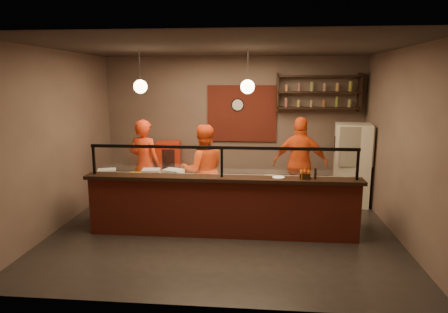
# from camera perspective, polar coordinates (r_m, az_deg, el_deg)

# --- Properties ---
(floor) EXTENTS (6.00, 6.00, 0.00)m
(floor) POSITION_cam_1_polar(r_m,az_deg,el_deg) (7.34, -0.07, -10.42)
(floor) COLOR black
(floor) RESTS_ON ground
(ceiling) EXTENTS (6.00, 6.00, 0.00)m
(ceiling) POSITION_cam_1_polar(r_m,az_deg,el_deg) (6.86, -0.08, 15.35)
(ceiling) COLOR #352D29
(ceiling) RESTS_ON wall_back
(wall_back) EXTENTS (6.00, 0.00, 6.00)m
(wall_back) POSITION_cam_1_polar(r_m,az_deg,el_deg) (9.39, 1.35, 4.35)
(wall_back) COLOR #6A584D
(wall_back) RESTS_ON floor
(wall_left) EXTENTS (0.00, 5.00, 5.00)m
(wall_left) POSITION_cam_1_polar(r_m,az_deg,el_deg) (7.79, -22.63, 2.18)
(wall_left) COLOR #6A584D
(wall_left) RESTS_ON floor
(wall_right) EXTENTS (0.00, 5.00, 5.00)m
(wall_right) POSITION_cam_1_polar(r_m,az_deg,el_deg) (7.28, 24.14, 1.51)
(wall_right) COLOR #6A584D
(wall_right) RESTS_ON floor
(wall_front) EXTENTS (6.00, 0.00, 6.00)m
(wall_front) POSITION_cam_1_polar(r_m,az_deg,el_deg) (4.48, -3.05, -2.87)
(wall_front) COLOR #6A584D
(wall_front) RESTS_ON floor
(brick_patch) EXTENTS (1.60, 0.04, 1.30)m
(brick_patch) POSITION_cam_1_polar(r_m,az_deg,el_deg) (9.32, 2.58, 6.15)
(brick_patch) COLOR maroon
(brick_patch) RESTS_ON wall_back
(service_counter) EXTENTS (4.60, 0.25, 1.00)m
(service_counter) POSITION_cam_1_polar(r_m,az_deg,el_deg) (6.89, -0.31, -7.45)
(service_counter) COLOR maroon
(service_counter) RESTS_ON floor
(counter_ledge) EXTENTS (4.70, 0.37, 0.06)m
(counter_ledge) POSITION_cam_1_polar(r_m,az_deg,el_deg) (6.74, -0.31, -3.16)
(counter_ledge) COLOR black
(counter_ledge) RESTS_ON service_counter
(worktop_cabinet) EXTENTS (4.60, 0.75, 0.85)m
(worktop_cabinet) POSITION_cam_1_polar(r_m,az_deg,el_deg) (7.38, 0.07, -6.79)
(worktop_cabinet) COLOR gray
(worktop_cabinet) RESTS_ON floor
(worktop) EXTENTS (4.60, 0.75, 0.05)m
(worktop) POSITION_cam_1_polar(r_m,az_deg,el_deg) (7.26, 0.07, -3.40)
(worktop) COLOR beige
(worktop) RESTS_ON worktop_cabinet
(sneeze_guard) EXTENTS (4.50, 0.05, 0.52)m
(sneeze_guard) POSITION_cam_1_polar(r_m,az_deg,el_deg) (6.67, -0.31, -0.33)
(sneeze_guard) COLOR white
(sneeze_guard) RESTS_ON counter_ledge
(wall_shelving) EXTENTS (1.84, 0.28, 0.85)m
(wall_shelving) POSITION_cam_1_polar(r_m,az_deg,el_deg) (9.22, 13.30, 8.94)
(wall_shelving) COLOR black
(wall_shelving) RESTS_ON wall_back
(wall_clock) EXTENTS (0.30, 0.04, 0.30)m
(wall_clock) POSITION_cam_1_polar(r_m,az_deg,el_deg) (9.30, 1.97, 7.38)
(wall_clock) COLOR black
(wall_clock) RESTS_ON wall_back
(pendant_left) EXTENTS (0.24, 0.24, 0.77)m
(pendant_left) POSITION_cam_1_polar(r_m,az_deg,el_deg) (7.33, -11.86, 9.76)
(pendant_left) COLOR black
(pendant_left) RESTS_ON ceiling
(pendant_right) EXTENTS (0.24, 0.24, 0.77)m
(pendant_right) POSITION_cam_1_polar(r_m,az_deg,el_deg) (7.01, 3.38, 9.93)
(pendant_right) COLOR black
(pendant_right) RESTS_ON ceiling
(cook_left) EXTENTS (0.78, 0.62, 1.88)m
(cook_left) POSITION_cam_1_polar(r_m,az_deg,el_deg) (8.45, -11.25, -1.11)
(cook_left) COLOR red
(cook_left) RESTS_ON floor
(cook_mid) EXTENTS (1.04, 0.90, 1.81)m
(cook_mid) POSITION_cam_1_polar(r_m,az_deg,el_deg) (7.92, -3.00, -1.97)
(cook_mid) COLOR #E14715
(cook_mid) RESTS_ON floor
(cook_right) EXTENTS (1.21, 0.71, 1.93)m
(cook_right) POSITION_cam_1_polar(r_m,az_deg,el_deg) (8.37, 10.87, -1.04)
(cook_right) COLOR #E24B15
(cook_right) RESTS_ON floor
(fridge) EXTENTS (0.82, 0.78, 1.76)m
(fridge) POSITION_cam_1_polar(r_m,az_deg,el_deg) (9.00, 17.76, -1.10)
(fridge) COLOR beige
(fridge) RESTS_ON floor
(red_cooler) EXTENTS (0.60, 0.56, 1.27)m
(red_cooler) POSITION_cam_1_polar(r_m,az_deg,el_deg) (9.43, -7.84, -1.68)
(red_cooler) COLOR #B8220C
(red_cooler) RESTS_ON floor
(pizza_dough) EXTENTS (0.62, 0.62, 0.01)m
(pizza_dough) POSITION_cam_1_polar(r_m,az_deg,el_deg) (7.32, 6.69, -3.10)
(pizza_dough) COLOR white
(pizza_dough) RESTS_ON worktop
(prep_tub_a) EXTENTS (0.39, 0.36, 0.16)m
(prep_tub_a) POSITION_cam_1_polar(r_m,az_deg,el_deg) (7.61, -16.38, -2.37)
(prep_tub_a) COLOR silver
(prep_tub_a) RESTS_ON worktop
(prep_tub_b) EXTENTS (0.33, 0.28, 0.16)m
(prep_tub_b) POSITION_cam_1_polar(r_m,az_deg,el_deg) (7.47, -10.36, -2.36)
(prep_tub_b) COLOR silver
(prep_tub_b) RESTS_ON worktop
(prep_tub_c) EXTENTS (0.41, 0.37, 0.17)m
(prep_tub_c) POSITION_cam_1_polar(r_m,az_deg,el_deg) (7.34, -7.27, -2.46)
(prep_tub_c) COLOR silver
(prep_tub_c) RESTS_ON worktop
(rolling_pin) EXTENTS (0.37, 0.07, 0.06)m
(rolling_pin) POSITION_cam_1_polar(r_m,az_deg,el_deg) (7.69, -11.98, -2.40)
(rolling_pin) COLOR yellow
(rolling_pin) RESTS_ON worktop
(condiment_caddy) EXTENTS (0.18, 0.14, 0.09)m
(condiment_caddy) POSITION_cam_1_polar(r_m,az_deg,el_deg) (6.74, 11.49, -2.72)
(condiment_caddy) COLOR black
(condiment_caddy) RESTS_ON counter_ledge
(pepper_mill) EXTENTS (0.05, 0.05, 0.19)m
(pepper_mill) POSITION_cam_1_polar(r_m,az_deg,el_deg) (6.72, 12.92, -2.39)
(pepper_mill) COLOR black
(pepper_mill) RESTS_ON counter_ledge
(small_plate) EXTENTS (0.21, 0.21, 0.01)m
(small_plate) POSITION_cam_1_polar(r_m,az_deg,el_deg) (6.73, 7.78, -2.97)
(small_plate) COLOR white
(small_plate) RESTS_ON counter_ledge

